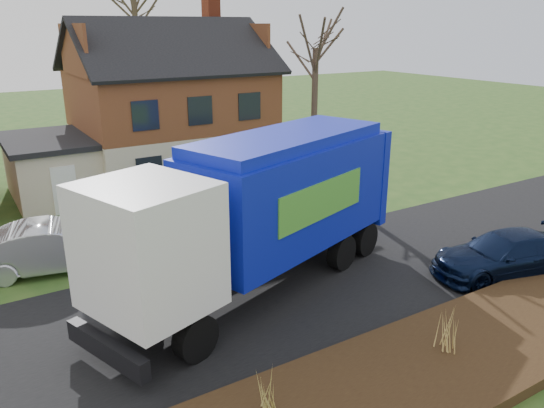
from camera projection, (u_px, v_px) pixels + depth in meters
ground at (284, 289)px, 16.36m from camera, size 120.00×120.00×0.00m
road at (284, 289)px, 16.36m from camera, size 80.00×7.00×0.02m
mulch_verge at (411, 377)px, 12.04m from camera, size 80.00×3.50×0.30m
main_house at (161, 101)px, 27.01m from camera, size 12.95×8.95×9.26m
garbage_truck at (263, 205)px, 15.71m from camera, size 11.19×6.26×4.65m
silver_sedan at (55, 246)px, 17.43m from camera, size 5.23×2.71×1.64m
navy_wagon at (505, 254)px, 17.12m from camera, size 5.19×3.15×1.41m
tree_front_east at (316, 24)px, 24.77m from camera, size 3.44×3.44×9.57m
grass_clump_west at (265, 394)px, 10.50m from camera, size 0.37×0.31×0.99m
grass_clump_mid at (449, 330)px, 12.65m from camera, size 0.38×0.31×1.05m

